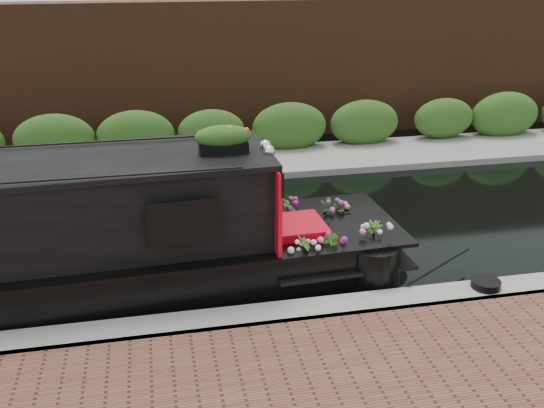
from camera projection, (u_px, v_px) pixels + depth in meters
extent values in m
plane|color=black|center=(246.00, 234.00, 12.18)|extent=(80.00, 80.00, 0.00)
cube|color=gray|center=(281.00, 325.00, 9.19)|extent=(40.00, 0.60, 0.50)
cube|color=gray|center=(221.00, 167.00, 15.98)|extent=(40.00, 2.40, 0.34)
cube|color=#2D551C|center=(217.00, 157.00, 16.80)|extent=(40.00, 1.10, 2.80)
cube|color=#4B2B19|center=(209.00, 136.00, 18.70)|extent=(40.00, 1.00, 8.00)
cube|color=red|center=(267.00, 197.00, 9.97)|extent=(0.14, 1.86, 1.44)
cube|color=black|center=(184.00, 223.00, 8.82)|extent=(0.96, 0.07, 0.59)
cube|color=red|center=(299.00, 236.00, 10.37)|extent=(0.89, 0.99, 0.53)
sphere|color=white|center=(269.00, 151.00, 9.52)|extent=(0.19, 0.19, 0.19)
sphere|color=white|center=(265.00, 146.00, 9.79)|extent=(0.19, 0.19, 0.19)
cube|color=black|center=(224.00, 148.00, 9.50)|extent=(0.78, 0.29, 0.16)
ellipsoid|color=orange|center=(223.00, 135.00, 9.42)|extent=(0.84, 0.29, 0.26)
imported|color=#305A1E|center=(304.00, 253.00, 9.68)|extent=(0.35, 0.39, 0.62)
imported|color=#305A1E|center=(330.00, 251.00, 9.82)|extent=(0.35, 0.38, 0.57)
imported|color=#305A1E|center=(336.00, 216.00, 11.08)|extent=(0.71, 0.69, 0.60)
imported|color=#305A1E|center=(372.00, 238.00, 10.24)|extent=(0.47, 0.47, 0.59)
imported|color=#305A1E|center=(288.00, 214.00, 11.11)|extent=(0.34, 0.40, 0.64)
cylinder|color=#896648|center=(396.00, 256.00, 10.92)|extent=(0.34, 0.41, 0.34)
cylinder|color=black|center=(486.00, 284.00, 9.74)|extent=(0.47, 0.47, 0.12)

